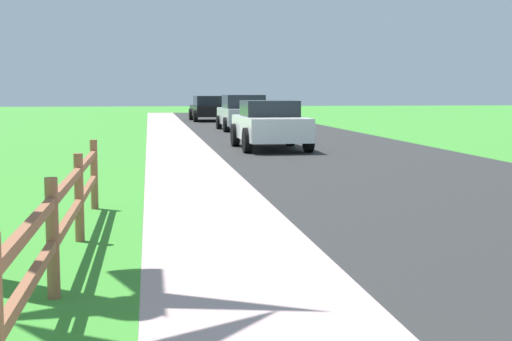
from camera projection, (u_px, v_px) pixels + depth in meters
ground_plane at (205, 143)px, 25.89m from camera, size 120.00×120.00×0.00m
road_asphalt at (293, 138)px, 28.35m from camera, size 7.00×66.00×0.01m
curb_concrete at (119, 139)px, 27.43m from camera, size 6.00×66.00×0.01m
grass_verge at (77, 140)px, 27.22m from camera, size 5.00×66.00×0.00m
rail_fence at (52, 229)px, 6.39m from camera, size 0.11×10.04×1.05m
parked_suv_white at (270, 125)px, 22.89m from camera, size 2.08×4.27×1.48m
parked_car_silver at (243, 113)px, 33.70m from camera, size 2.20×4.31×1.59m
parked_car_black at (209, 108)px, 44.15m from camera, size 2.21×4.64×1.48m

